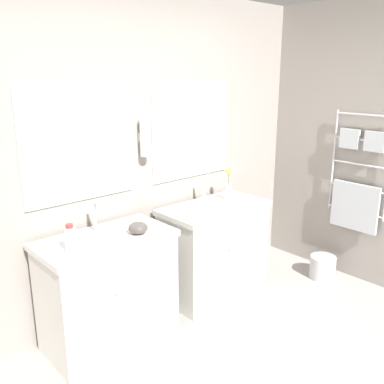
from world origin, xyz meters
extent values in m
cube|color=gray|center=(0.00, 1.72, 1.30)|extent=(5.54, 0.06, 2.60)
cube|color=silver|center=(-0.38, 1.69, 1.46)|extent=(0.88, 0.02, 0.83)
cube|color=#B2BCBA|center=(-0.38, 1.67, 1.46)|extent=(0.81, 0.01, 0.76)
cube|color=silver|center=(0.72, 1.69, 1.46)|extent=(0.88, 0.02, 0.83)
cube|color=#B2BCBA|center=(0.72, 1.67, 1.46)|extent=(0.81, 0.01, 0.76)
cylinder|color=white|center=(0.17, 1.63, 1.46)|extent=(0.08, 0.08, 0.29)
cube|color=silver|center=(0.17, 1.68, 1.46)|extent=(0.05, 0.02, 0.08)
cube|color=gray|center=(2.00, 0.76, 1.30)|extent=(0.06, 3.54, 2.60)
cylinder|color=silver|center=(1.93, 0.97, 1.14)|extent=(0.02, 0.02, 0.97)
cylinder|color=silver|center=(1.93, 0.70, 1.59)|extent=(0.02, 0.55, 0.02)
cylinder|color=silver|center=(1.93, 0.70, 1.37)|extent=(0.02, 0.55, 0.02)
cylinder|color=silver|center=(1.93, 0.70, 1.14)|extent=(0.02, 0.55, 0.02)
cylinder|color=silver|center=(1.93, 0.70, 0.91)|extent=(0.02, 0.55, 0.02)
cylinder|color=silver|center=(1.93, 0.70, 0.69)|extent=(0.02, 0.55, 0.02)
cube|color=#B7BCC1|center=(1.92, 0.70, 0.73)|extent=(0.04, 0.46, 0.45)
cube|color=#B7BCC1|center=(1.92, 0.58, 1.37)|extent=(0.04, 0.19, 0.18)
cube|color=#B7BCC1|center=(1.92, 0.82, 1.37)|extent=(0.04, 0.19, 0.18)
cube|color=silver|center=(-0.38, 1.39, 0.40)|extent=(0.94, 0.49, 0.80)
ellipsoid|color=silver|center=(-0.38, 1.14, 0.40)|extent=(0.86, 0.11, 0.67)
cube|color=silver|center=(-0.38, 1.39, 0.82)|extent=(0.96, 0.51, 0.04)
ellipsoid|color=white|center=(-0.38, 1.36, 0.81)|extent=(0.45, 0.39, 0.07)
cylinder|color=silver|center=(-0.38, 1.08, 0.56)|extent=(0.26, 0.01, 0.01)
cylinder|color=silver|center=(-0.38, 1.08, 0.30)|extent=(0.26, 0.01, 0.01)
cube|color=silver|center=(0.72, 1.39, 0.40)|extent=(0.94, 0.49, 0.80)
ellipsoid|color=silver|center=(0.72, 1.14, 0.40)|extent=(0.86, 0.11, 0.67)
cube|color=silver|center=(0.72, 1.39, 0.82)|extent=(0.96, 0.51, 0.04)
ellipsoid|color=white|center=(0.72, 1.36, 0.81)|extent=(0.45, 0.39, 0.07)
cylinder|color=silver|center=(0.72, 1.08, 0.56)|extent=(0.26, 0.01, 0.01)
cylinder|color=silver|center=(0.72, 1.08, 0.30)|extent=(0.26, 0.01, 0.01)
cylinder|color=silver|center=(-0.38, 1.52, 0.96)|extent=(0.02, 0.02, 0.24)
cylinder|color=silver|center=(-0.38, 1.46, 1.07)|extent=(0.02, 0.13, 0.02)
cylinder|color=silver|center=(-0.45, 1.52, 0.86)|extent=(0.03, 0.03, 0.04)
cylinder|color=silver|center=(-0.31, 1.52, 0.86)|extent=(0.03, 0.03, 0.04)
cylinder|color=silver|center=(0.72, 1.52, 0.96)|extent=(0.02, 0.02, 0.24)
cylinder|color=silver|center=(0.72, 1.46, 1.07)|extent=(0.02, 0.13, 0.02)
cylinder|color=silver|center=(0.65, 1.52, 0.86)|extent=(0.03, 0.03, 0.04)
cylinder|color=silver|center=(0.79, 1.52, 0.86)|extent=(0.03, 0.03, 0.04)
cylinder|color=silver|center=(-0.68, 1.30, 0.92)|extent=(0.07, 0.07, 0.17)
cylinder|color=red|center=(-0.68, 1.30, 1.02)|extent=(0.05, 0.05, 0.02)
ellipsoid|color=#4C4742|center=(-0.17, 1.28, 0.88)|extent=(0.14, 0.14, 0.09)
cylinder|color=silver|center=(0.93, 1.43, 0.91)|extent=(0.06, 0.06, 0.14)
cylinder|color=#477238|center=(0.93, 1.43, 1.05)|extent=(0.01, 0.01, 0.13)
sphere|color=#E5BF47|center=(0.93, 1.43, 1.11)|extent=(0.06, 0.06, 0.06)
cylinder|color=#B7B7BC|center=(1.72, 0.86, 0.11)|extent=(0.25, 0.25, 0.22)
torus|color=#B7B7BC|center=(1.72, 0.86, 0.22)|extent=(0.25, 0.25, 0.01)
camera|label=1|loc=(-1.82, -1.13, 1.98)|focal=40.00mm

